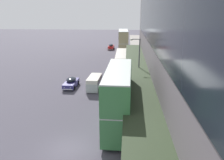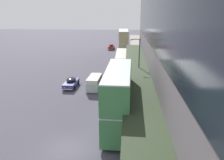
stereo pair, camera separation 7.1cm
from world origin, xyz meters
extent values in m
plane|color=#4D4A55|center=(0.00, 0.00, 0.00)|extent=(240.00, 240.00, 0.00)
cube|color=gray|center=(11.00, 0.00, 0.07)|extent=(10.00, 180.00, 0.15)
cube|color=#2D3A23|center=(6.40, 0.00, 3.57)|extent=(3.20, 72.00, 0.24)
cube|color=beige|center=(3.94, 28.94, 1.66)|extent=(2.61, 11.43, 2.63)
cube|color=black|center=(3.94, 28.94, 1.98)|extent=(2.64, 10.52, 1.16)
cube|color=beige|center=(3.94, 28.94, 3.03)|extent=(2.51, 11.43, 0.12)
cube|color=black|center=(3.90, 34.69, 2.73)|extent=(1.27, 0.07, 0.36)
cylinder|color=black|center=(2.64, 32.81, 0.50)|extent=(0.26, 1.00, 1.00)
cylinder|color=black|center=(5.18, 32.83, 0.50)|extent=(0.26, 1.00, 1.00)
cylinder|color=black|center=(2.69, 25.40, 0.50)|extent=(0.26, 1.00, 1.00)
cylinder|color=black|center=(5.23, 25.41, 0.50)|extent=(0.26, 1.00, 1.00)
cylinder|color=black|center=(2.68, 28.08, 0.50)|extent=(0.26, 1.00, 1.00)
cylinder|color=black|center=(5.21, 28.10, 0.50)|extent=(0.26, 1.00, 1.00)
cube|color=tan|center=(3.86, 44.35, 1.80)|extent=(2.79, 9.23, 2.90)
cube|color=black|center=(3.86, 44.35, 2.15)|extent=(2.81, 8.49, 1.28)
cube|color=silver|center=(3.86, 44.35, 3.30)|extent=(2.69, 9.22, 0.12)
cube|color=tan|center=(3.86, 44.35, 4.81)|extent=(2.79, 9.23, 2.90)
cube|color=black|center=(3.86, 44.35, 5.15)|extent=(2.81, 8.49, 1.28)
cube|color=silver|center=(3.86, 44.35, 6.31)|extent=(2.69, 9.22, 0.12)
cube|color=black|center=(3.72, 48.96, 6.01)|extent=(1.25, 0.10, 0.36)
cylinder|color=black|center=(2.51, 47.42, 0.50)|extent=(0.28, 1.01, 1.00)
cylinder|color=black|center=(5.02, 47.49, 0.50)|extent=(0.28, 1.01, 1.00)
cylinder|color=black|center=(2.70, 41.47, 0.50)|extent=(0.28, 1.01, 1.00)
cylinder|color=black|center=(5.20, 41.55, 0.50)|extent=(0.28, 1.01, 1.00)
cube|color=#45924F|center=(4.22, 4.39, 1.74)|extent=(2.66, 9.51, 2.78)
cube|color=black|center=(4.22, 4.39, 2.07)|extent=(2.68, 8.75, 1.22)
cube|color=silver|center=(4.22, 4.39, 3.18)|extent=(2.56, 9.50, 0.12)
cube|color=#45924F|center=(4.22, 4.39, 4.62)|extent=(2.66, 9.51, 2.78)
cube|color=black|center=(4.22, 4.39, 4.95)|extent=(2.68, 8.75, 1.22)
cube|color=silver|center=(4.22, 4.39, 6.06)|extent=(2.56, 9.50, 0.12)
cube|color=black|center=(4.31, 9.16, 5.76)|extent=(1.23, 0.09, 0.36)
cylinder|color=black|center=(3.05, 7.63, 0.50)|extent=(0.27, 1.01, 1.00)
cylinder|color=black|center=(5.51, 7.58, 0.50)|extent=(0.27, 1.01, 1.00)
cylinder|color=black|center=(2.93, 1.49, 0.50)|extent=(0.27, 1.01, 1.00)
cylinder|color=black|center=(5.38, 1.43, 0.50)|extent=(0.27, 1.01, 1.00)
cube|color=#B21B18|center=(0.00, 51.16, 0.64)|extent=(1.67, 4.59, 0.83)
ellipsoid|color=#1E232D|center=(0.00, 50.93, 1.31)|extent=(1.45, 2.53, 0.58)
cube|color=silver|center=(0.03, 53.49, 0.37)|extent=(1.55, 0.13, 0.14)
cube|color=silver|center=(-0.02, 48.82, 0.37)|extent=(1.55, 0.13, 0.14)
sphere|color=silver|center=(-0.42, 53.47, 0.69)|extent=(0.18, 0.18, 0.18)
sphere|color=silver|center=(0.47, 53.46, 0.69)|extent=(0.18, 0.18, 0.18)
cylinder|color=black|center=(-0.79, 52.58, 0.32)|extent=(0.15, 0.64, 0.64)
cylinder|color=black|center=(0.83, 52.56, 0.32)|extent=(0.15, 0.64, 0.64)
cylinder|color=black|center=(-0.82, 49.75, 0.32)|extent=(0.15, 0.64, 0.64)
cylinder|color=black|center=(0.80, 49.73, 0.32)|extent=(0.15, 0.64, 0.64)
cube|color=#AB2419|center=(3.66, 16.30, 0.60)|extent=(1.78, 4.16, 0.76)
ellipsoid|color=#1E232D|center=(3.67, 16.09, 1.25)|extent=(1.51, 2.31, 0.61)
cube|color=silver|center=(3.57, 18.39, 0.37)|extent=(1.53, 0.19, 0.14)
cube|color=silver|center=(3.75, 14.20, 0.37)|extent=(1.53, 0.19, 0.14)
sphere|color=silver|center=(3.13, 18.34, 0.65)|extent=(0.18, 0.18, 0.18)
sphere|color=silver|center=(4.01, 18.38, 0.65)|extent=(0.18, 0.18, 0.18)
cylinder|color=black|center=(2.80, 17.53, 0.32)|extent=(0.17, 0.65, 0.64)
cylinder|color=black|center=(4.40, 17.60, 0.32)|extent=(0.17, 0.65, 0.64)
cylinder|color=black|center=(2.91, 15.00, 0.32)|extent=(0.17, 0.65, 0.64)
cylinder|color=black|center=(4.52, 15.07, 0.32)|extent=(0.17, 0.65, 0.64)
cube|color=navy|center=(-3.65, 15.88, 0.59)|extent=(1.78, 4.09, 0.74)
ellipsoid|color=#1E232D|center=(-3.64, 16.09, 1.22)|extent=(1.54, 2.27, 0.58)
cube|color=silver|center=(-3.70, 13.81, 0.37)|extent=(1.60, 0.16, 0.14)
cube|color=silver|center=(-3.59, 17.96, 0.37)|extent=(1.60, 0.16, 0.14)
sphere|color=silver|center=(-3.24, 13.83, 0.64)|extent=(0.18, 0.18, 0.18)
sphere|color=silver|center=(-4.16, 13.85, 0.64)|extent=(0.18, 0.18, 0.18)
cylinder|color=black|center=(-2.84, 14.61, 0.32)|extent=(0.16, 0.64, 0.64)
cylinder|color=black|center=(-4.52, 14.65, 0.32)|extent=(0.16, 0.64, 0.64)
cylinder|color=black|center=(-2.77, 17.12, 0.32)|extent=(0.16, 0.64, 0.64)
cylinder|color=black|center=(-4.46, 17.16, 0.32)|extent=(0.16, 0.64, 0.64)
cube|color=silver|center=(0.13, 15.40, 0.76)|extent=(1.95, 4.38, 1.29)
cube|color=silver|center=(0.13, 15.40, 1.55)|extent=(1.91, 4.29, 0.83)
cube|color=black|center=(0.13, 15.40, 1.45)|extent=(1.97, 3.95, 0.41)
ellipsoid|color=silver|center=(0.23, 17.50, 0.90)|extent=(1.64, 0.67, 1.11)
cylinder|color=black|center=(-0.69, 16.68, 0.32)|extent=(0.19, 0.65, 0.64)
cylinder|color=black|center=(1.06, 16.60, 0.32)|extent=(0.19, 0.65, 0.64)
cylinder|color=black|center=(-0.80, 14.19, 0.32)|extent=(0.19, 0.65, 0.64)
cylinder|color=black|center=(0.95, 14.11, 0.32)|extent=(0.19, 0.65, 0.64)
cube|color=#342A21|center=(7.08, -2.26, 1.35)|extent=(0.43, 0.29, 0.70)
cylinder|color=#342A21|center=(6.82, -2.23, 1.39)|extent=(0.10, 0.10, 0.63)
cylinder|color=#342A21|center=(7.33, -2.29, 1.39)|extent=(0.10, 0.10, 0.63)
sphere|color=tan|center=(7.08, -2.26, 1.81)|extent=(0.22, 0.22, 0.22)
cylinder|color=black|center=(7.08, -2.26, 1.89)|extent=(0.33, 0.33, 0.02)
cylinder|color=black|center=(7.08, -2.26, 1.95)|extent=(0.21, 0.21, 0.12)
cylinder|color=#4C4C51|center=(6.73, 14.77, 3.98)|extent=(0.16, 0.16, 7.65)
cylinder|color=#4C4C51|center=(6.13, 14.77, 7.70)|extent=(1.20, 0.10, 0.10)
ellipsoid|color=silver|center=(5.53, 14.77, 7.62)|extent=(0.44, 0.28, 0.20)
cylinder|color=red|center=(6.80, 13.74, 0.43)|extent=(0.20, 0.20, 0.55)
sphere|color=red|center=(6.80, 13.74, 0.76)|extent=(0.18, 0.18, 0.18)
cylinder|color=red|center=(6.80, 13.89, 0.45)|extent=(0.08, 0.10, 0.08)
cylinder|color=red|center=(6.80, 13.59, 0.45)|extent=(0.08, 0.10, 0.08)
camera|label=1|loc=(5.02, -15.89, 11.58)|focal=35.00mm
camera|label=2|loc=(5.09, -15.88, 11.58)|focal=35.00mm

